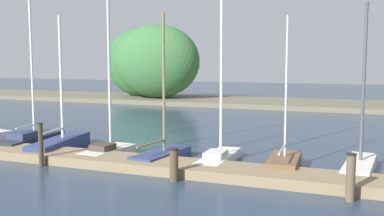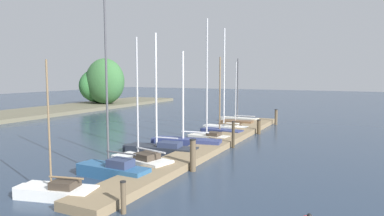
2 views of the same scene
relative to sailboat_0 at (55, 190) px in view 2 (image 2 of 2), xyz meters
name	(u,v)px [view 2 (image 2 of 2)]	position (x,y,z in m)	size (l,w,h in m)	color
dock_pier	(218,143)	(11.14, -1.89, -0.11)	(24.15, 1.80, 0.35)	#847051
sailboat_0	(55,190)	(0.00, 0.00, 0.00)	(1.72, 3.17, 5.01)	white
sailboat_1	(111,168)	(2.86, -0.25, 0.16)	(1.09, 3.63, 8.25)	#285684
sailboat_2	(140,160)	(4.87, -0.38, 0.05)	(1.91, 3.53, 6.24)	white
sailboat_3	(160,147)	(7.68, 0.25, 0.07)	(1.54, 4.48, 6.76)	#232833
sailboat_4	(185,142)	(9.78, -0.26, 0.08)	(1.65, 4.46, 5.87)	navy
sailboat_5	(208,133)	(12.46, -0.66, 0.25)	(1.20, 2.99, 8.15)	silver
sailboat_6	(221,130)	(14.89, -0.61, 0.05)	(1.36, 3.36, 5.75)	navy
sailboat_7	(226,125)	(17.07, -0.18, 0.15)	(1.01, 3.71, 8.10)	white
sailboat_8	(236,122)	(19.54, -0.23, 0.04)	(1.17, 3.04, 5.52)	brown
sailboat_9	(238,118)	(22.09, 0.44, 0.08)	(1.19, 3.78, 5.95)	silver
mooring_piling_0	(123,197)	(-0.06, -3.13, 0.26)	(0.20, 0.20, 1.08)	brown
mooring_piling_1	(193,155)	(5.30, -3.01, 0.48)	(0.31, 0.31, 1.51)	brown
mooring_piling_2	(233,134)	(10.97, -2.97, 0.54)	(0.20, 0.20, 1.64)	#3D3323
mooring_piling_3	(259,127)	(16.45, -3.07, 0.27)	(0.32, 0.32, 1.09)	#4C3D28
mooring_piling_4	(276,117)	(21.87, -3.16, 0.41)	(0.29, 0.29, 1.37)	brown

